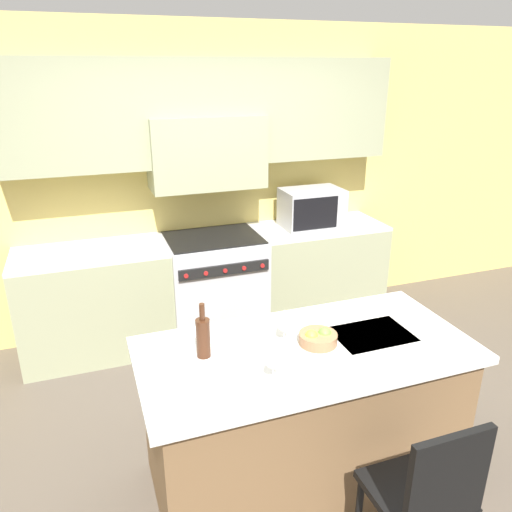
% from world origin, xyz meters
% --- Properties ---
extents(ground_plane, '(10.00, 10.00, 0.00)m').
position_xyz_m(ground_plane, '(0.00, 0.00, 0.00)').
color(ground_plane, brown).
extents(back_cabinetry, '(10.00, 0.46, 2.70)m').
position_xyz_m(back_cabinetry, '(0.00, 1.95, 1.59)').
color(back_cabinetry, '#DBC166').
rests_on(back_cabinetry, ground_plane).
extents(back_counter, '(3.28, 0.62, 0.93)m').
position_xyz_m(back_counter, '(0.00, 1.70, 0.46)').
color(back_counter, gray).
rests_on(back_counter, ground_plane).
extents(range_stove, '(0.84, 0.70, 0.94)m').
position_xyz_m(range_stove, '(0.00, 1.68, 0.47)').
color(range_stove, '#B7B7BC').
rests_on(range_stove, ground_plane).
extents(microwave, '(0.55, 0.37, 0.35)m').
position_xyz_m(microwave, '(0.95, 1.69, 1.11)').
color(microwave, '#B7B7BC').
rests_on(microwave, back_counter).
extents(kitchen_island, '(1.83, 0.88, 0.90)m').
position_xyz_m(kitchen_island, '(0.02, -0.19, 0.45)').
color(kitchen_island, brown).
rests_on(kitchen_island, ground_plane).
extents(island_chair, '(0.42, 0.40, 0.94)m').
position_xyz_m(island_chair, '(0.26, -0.97, 0.54)').
color(island_chair, black).
rests_on(island_chair, ground_plane).
extents(wine_bottle, '(0.07, 0.07, 0.31)m').
position_xyz_m(wine_bottle, '(-0.53, -0.08, 1.01)').
color(wine_bottle, '#422314').
rests_on(wine_bottle, kitchen_island).
extents(wine_glass_near, '(0.07, 0.07, 0.20)m').
position_xyz_m(wine_glass_near, '(-0.26, -0.40, 1.03)').
color(wine_glass_near, white).
rests_on(wine_glass_near, kitchen_island).
extents(wine_glass_far, '(0.07, 0.07, 0.20)m').
position_xyz_m(wine_glass_far, '(-0.07, -0.09, 1.03)').
color(wine_glass_far, white).
rests_on(wine_glass_far, kitchen_island).
extents(fruit_bowl, '(0.21, 0.21, 0.09)m').
position_xyz_m(fruit_bowl, '(0.10, -0.17, 0.93)').
color(fruit_bowl, '#996B47').
rests_on(fruit_bowl, kitchen_island).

